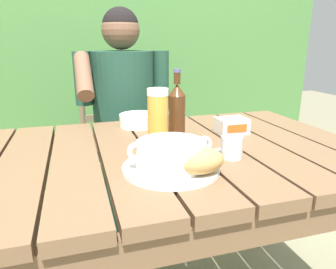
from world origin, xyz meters
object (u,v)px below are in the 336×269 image
Objects in this scene: soup_bowl at (171,153)px; beer_bottle at (177,110)px; beer_glass at (158,116)px; diner_bowl at (138,120)px; table_knife at (210,152)px; bread_roll at (200,161)px; serving_plate at (171,168)px; butter_tub at (232,126)px; person_eating at (125,111)px; water_glass_small at (232,147)px; chair_near_diner at (121,146)px.

beer_bottle is at bearing 68.80° from soup_bowl.
beer_glass reaches higher than diner_bowl.
bread_roll is at bearing -122.46° from table_knife.
serving_plate is 2.34× the size of butter_tub.
butter_tub reaches higher than diner_bowl.
person_eating is 0.83m from serving_plate.
serving_plate is 0.43m from butter_tub.
serving_plate is 0.04m from soup_bowl.
soup_bowl reaches higher than table_knife.
soup_bowl reaches higher than water_glass_small.
bread_roll is 0.55m from diner_bowl.
bread_roll is at bearing -144.70° from water_glass_small.
beer_bottle is at bearing -81.89° from chair_near_diner.
beer_glass is (-0.03, 0.32, 0.05)m from bread_roll.
bread_roll reaches higher than diner_bowl.
beer_bottle reaches higher than soup_bowl.
bread_roll reaches higher than water_glass_small.
chair_near_diner is at bearing 113.08° from butter_tub.
soup_bowl is at bearing -90.00° from serving_plate.
beer_bottle is at bearing -78.68° from person_eating.
bread_roll is at bearing -84.98° from diner_bowl.
person_eating is at bearing 101.32° from beer_bottle.
person_eating is (-0.00, -0.20, 0.26)m from chair_near_diner.
beer_glass is at bearing -88.36° from chair_near_diner.
beer_glass is (0.03, -0.58, 0.10)m from person_eating.
soup_bowl is at bearing -97.08° from beer_glass.
bread_roll is 0.89× the size of table_knife.
water_glass_small is (0.20, -0.79, 0.04)m from person_eating.
beer_bottle is 3.73× the size of water_glass_small.
butter_tub is at bearing 51.48° from bread_roll.
water_glass_small is (0.14, 0.10, -0.01)m from bread_roll.
bread_roll is (0.05, -1.09, 0.31)m from chair_near_diner.
beer_glass is 0.24m from diner_bowl.
beer_bottle is 0.23m from butter_tub.
soup_bowl is 0.21m from water_glass_small.
serving_plate is 0.10m from bread_roll.
butter_tub is 0.38m from diner_bowl.
beer_bottle is 0.23m from diner_bowl.
water_glass_small is at bearing -76.14° from person_eating.
soup_bowl is 0.26m from beer_glass.
chair_near_diner is at bearing 89.51° from serving_plate.
chair_near_diner is at bearing 98.11° from beer_bottle.
beer_bottle reaches higher than diner_bowl.
person_eating reaches higher than beer_glass.
beer_bottle is 2.16× the size of butter_tub.
person_eating is at bearing 93.25° from bread_roll.
soup_bowl is 1.55× the size of table_knife.
table_knife is (0.15, -0.74, 0.01)m from person_eating.
serving_plate is 0.48m from diner_bowl.
table_knife is (0.16, 0.09, -0.00)m from serving_plate.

